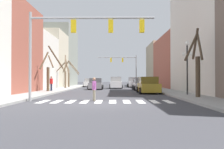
# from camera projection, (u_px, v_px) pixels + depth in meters

# --- Properties ---
(ground_plane) EXTENTS (240.00, 240.00, 0.00)m
(ground_plane) POSITION_uv_depth(u_px,v_px,m) (105.00, 104.00, 15.08)
(ground_plane) COLOR #38383D
(sidewalk_right) EXTENTS (2.69, 90.00, 0.15)m
(sidewalk_right) POSITION_uv_depth(u_px,v_px,m) (219.00, 103.00, 15.03)
(sidewalk_right) COLOR gray
(sidewalk_right) RESTS_ON ground_plane
(building_row_left) EXTENTS (6.00, 51.44, 12.07)m
(building_row_left) POSITION_uv_depth(u_px,v_px,m) (32.00, 54.00, 36.38)
(building_row_left) COLOR beige
(building_row_left) RESTS_ON ground_plane
(building_row_right) EXTENTS (6.00, 51.43, 13.59)m
(building_row_right) POSITION_uv_depth(u_px,v_px,m) (195.00, 49.00, 33.50)
(building_row_right) COLOR #66564C
(building_row_right) RESTS_ON ground_plane
(crosswalk_stripes) EXTENTS (8.55, 2.60, 0.01)m
(crosswalk_stripes) POSITION_uv_depth(u_px,v_px,m) (106.00, 102.00, 16.95)
(crosswalk_stripes) COLOR white
(crosswalk_stripes) RESTS_ON ground_plane
(traffic_signal_near) EXTENTS (8.25, 0.28, 5.88)m
(traffic_signal_near) POSITION_uv_depth(u_px,v_px,m) (78.00, 34.00, 17.19)
(traffic_signal_near) COLOR gray
(traffic_signal_near) RESTS_ON ground_plane
(traffic_signal_far) EXTENTS (7.91, 0.28, 6.24)m
(traffic_signal_far) POSITION_uv_depth(u_px,v_px,m) (125.00, 64.00, 52.79)
(traffic_signal_far) COLOR gray
(traffic_signal_far) RESTS_ON ground_plane
(street_lamp_right_corner) EXTENTS (0.95, 0.36, 4.53)m
(street_lamp_right_corner) POSITION_uv_depth(u_px,v_px,m) (187.00, 57.00, 22.21)
(street_lamp_right_corner) COLOR black
(street_lamp_right_corner) RESTS_ON sidewalk_right
(car_parked_left_near) EXTENTS (1.99, 4.57, 1.59)m
(car_parked_left_near) POSITION_uv_depth(u_px,v_px,m) (90.00, 83.00, 49.35)
(car_parked_left_near) COLOR white
(car_parked_left_near) RESTS_ON ground_plane
(car_driving_away_lane) EXTENTS (2.04, 4.16, 1.59)m
(car_driving_away_lane) POSITION_uv_depth(u_px,v_px,m) (96.00, 84.00, 36.79)
(car_driving_away_lane) COLOR gray
(car_driving_away_lane) RESTS_ON ground_plane
(car_driving_toward_lane) EXTENTS (2.13, 4.89, 1.69)m
(car_driving_toward_lane) POSITION_uv_depth(u_px,v_px,m) (148.00, 86.00, 26.84)
(car_driving_toward_lane) COLOR #A38423
(car_driving_toward_lane) RESTS_ON ground_plane
(car_parked_left_far) EXTENTS (2.07, 4.43, 1.53)m
(car_parked_left_far) POSITION_uv_depth(u_px,v_px,m) (141.00, 85.00, 34.15)
(car_parked_left_far) COLOR silver
(car_parked_left_far) RESTS_ON ground_plane
(car_parked_left_mid) EXTENTS (1.99, 4.65, 1.82)m
(car_parked_left_mid) POSITION_uv_depth(u_px,v_px,m) (116.00, 83.00, 41.19)
(car_parked_left_mid) COLOR white
(car_parked_left_mid) RESTS_ON ground_plane
(car_parked_right_mid) EXTENTS (2.19, 4.14, 1.78)m
(car_parked_right_mid) POSITION_uv_depth(u_px,v_px,m) (134.00, 83.00, 46.71)
(car_parked_right_mid) COLOR silver
(car_parked_right_mid) RESTS_ON ground_plane
(pedestrian_near_right_corner) EXTENTS (0.28, 0.71, 1.64)m
(pedestrian_near_right_corner) POSITION_uv_depth(u_px,v_px,m) (51.00, 82.00, 29.17)
(pedestrian_near_right_corner) COLOR #282D47
(pedestrian_near_right_corner) RESTS_ON sidewalk_left
(pedestrian_waiting_at_curb) EXTENTS (0.30, 0.67, 1.57)m
(pedestrian_waiting_at_curb) POSITION_uv_depth(u_px,v_px,m) (94.00, 87.00, 17.38)
(pedestrian_waiting_at_curb) COLOR #7A705B
(pedestrian_waiting_at_curb) RESTS_ON ground_plane
(street_tree_left_mid) EXTENTS (2.22, 1.36, 4.85)m
(street_tree_left_mid) POSITION_uv_depth(u_px,v_px,m) (65.00, 72.00, 38.34)
(street_tree_left_mid) COLOR brown
(street_tree_left_mid) RESTS_ON sidewalk_left
(street_tree_right_near) EXTENTS (1.27, 2.79, 5.08)m
(street_tree_right_near) POSITION_uv_depth(u_px,v_px,m) (197.00, 65.00, 19.18)
(street_tree_right_near) COLOR #473828
(street_tree_right_near) RESTS_ON sidewalk_right
(street_tree_left_near) EXTENTS (3.28, 1.78, 4.42)m
(street_tree_left_near) POSITION_uv_depth(u_px,v_px,m) (69.00, 74.00, 43.19)
(street_tree_left_near) COLOR brown
(street_tree_left_near) RESTS_ON sidewalk_left
(street_tree_left_far) EXTENTS (2.23, 2.10, 5.00)m
(street_tree_left_far) POSITION_uv_depth(u_px,v_px,m) (49.00, 71.00, 28.48)
(street_tree_left_far) COLOR brown
(street_tree_left_far) RESTS_ON sidewalk_left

